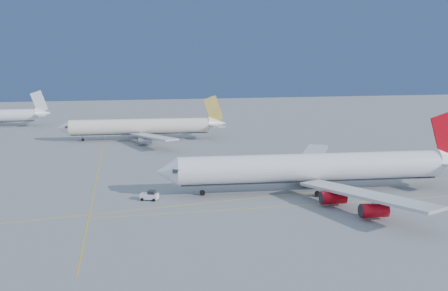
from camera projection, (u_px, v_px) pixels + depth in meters
ground at (269, 189)px, 116.30m from camera, size 500.00×500.00×0.00m
taxiway_lines at (203, 185)px, 119.52m from camera, size 118.86×140.00×0.02m
airliner_virgin at (318, 168)px, 113.40m from camera, size 73.07×65.51×18.02m
airliner_etihad at (144, 127)px, 183.64m from camera, size 61.91×57.14×16.16m
pushback_tug at (150, 196)px, 107.02m from camera, size 4.17×3.36×2.11m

